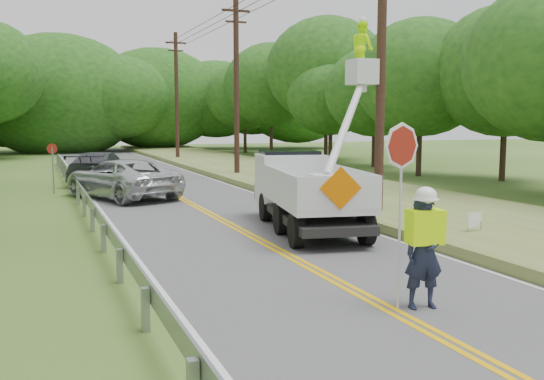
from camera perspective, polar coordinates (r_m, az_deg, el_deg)
name	(u,v)px	position (r m, az deg, el deg)	size (l,w,h in m)	color
ground	(405,319)	(10.43, 12.49, -11.86)	(140.00, 140.00, 0.00)	#385E1C
road	(195,206)	(23.09, -7.33, -1.51)	(7.20, 96.00, 0.03)	#525254
guardrail	(82,194)	(23.28, -17.54, -0.35)	(0.18, 48.00, 0.77)	gray
utility_poles	(285,75)	(27.39, 1.27, 10.86)	(1.60, 43.30, 10.00)	black
tall_grass_verge	(358,194)	(25.74, 8.17, -0.36)	(7.00, 96.00, 0.30)	olive
treeline_right	(378,78)	(40.89, 9.99, 10.36)	(11.72, 53.11, 11.52)	#332319
treeline_horizon	(86,97)	(64.72, -17.20, 8.38)	(55.82, 14.09, 12.57)	#194317
flagger	(424,243)	(10.74, 14.19, -4.93)	(1.22, 0.57, 3.23)	#191E33
bucket_truck	(306,178)	(18.74, 3.27, 1.16)	(4.43, 6.71, 6.38)	black
suv_silver	(122,179)	(25.84, -14.05, 1.06)	(2.71, 5.87, 1.63)	silver
suv_darkgrey	(101,167)	(32.29, -15.93, 2.09)	(2.27, 5.58, 1.62)	#3E4047
stop_sign_permanent	(53,161)	(28.20, -20.07, 2.59)	(0.47, 0.15, 2.24)	gray
yard_sign	(475,221)	(17.07, 18.64, -2.78)	(0.55, 0.14, 0.81)	white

